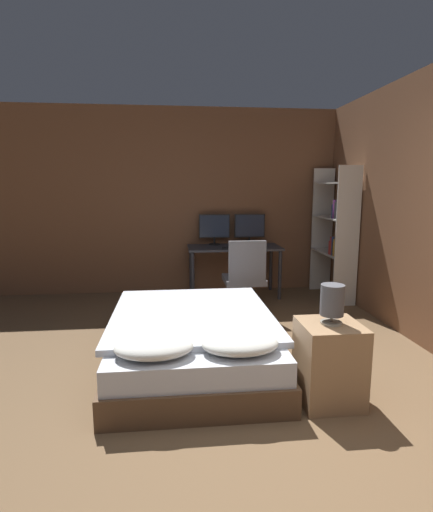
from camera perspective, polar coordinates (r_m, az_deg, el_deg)
name	(u,v)px	position (r m, az deg, el deg)	size (l,w,h in m)	color
ground_plane	(289,468)	(2.58, 10.33, -27.65)	(20.00, 20.00, 0.00)	brown
wall_back	(215,202)	(6.01, -0.26, 7.78)	(12.00, 0.06, 2.70)	brown
bed	(193,341)	(3.59, -3.39, -11.97)	(1.41, 1.91, 0.53)	brown
nightstand	(329,363)	(3.12, 15.78, -14.48)	(0.43, 0.43, 0.60)	#997551
bedside_lamp	(332,301)	(2.96, 16.20, -6.22)	(0.17, 0.17, 0.29)	gray
desk	(234,253)	(5.73, 2.53, 0.45)	(1.32, 0.63, 0.72)	#38383D
monitor_left	(214,227)	(5.86, -0.30, 4.10)	(0.45, 0.16, 0.45)	black
monitor_right	(250,227)	(5.94, 4.76, 4.14)	(0.45, 0.16, 0.45)	black
keyboard	(236,248)	(5.51, 2.87, 1.16)	(0.39, 0.13, 0.02)	black
computer_mouse	(257,247)	(5.57, 5.76, 1.29)	(0.07, 0.05, 0.04)	black
office_chair	(245,283)	(5.01, 4.03, -3.91)	(0.52, 0.52, 0.93)	black
bookshelf	(337,228)	(5.75, 16.84, 3.85)	(0.32, 0.91, 1.84)	beige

